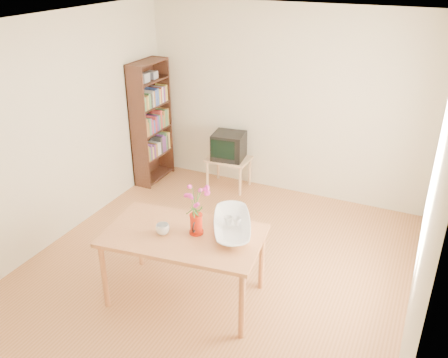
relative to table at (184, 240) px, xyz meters
The scene contains 11 objects.
room 0.80m from the table, 79.06° to the left, with size 4.50×4.50×4.50m.
table is the anchor object (origin of this frame).
tv_stand 2.54m from the table, 104.59° to the left, with size 0.60×0.45×0.46m.
bookshelf 2.86m from the table, 128.71° to the left, with size 0.28×0.70×1.80m.
pitcher 0.21m from the table, 31.14° to the left, with size 0.14×0.21×0.21m.
flowers 0.45m from the table, 30.57° to the left, with size 0.23×0.23×0.33m, color #EC37AB, non-canonical shape.
mug 0.23m from the table, 153.82° to the right, with size 0.13×0.13×0.10m, color white.
bowl 0.57m from the table, 35.45° to the left, with size 0.53×0.53×0.50m, color white.
teacup_a 0.52m from the table, 38.49° to the left, with size 0.07×0.07×0.07m, color white.
teacup_b 0.59m from the table, 34.37° to the left, with size 0.07×0.07×0.07m, color white.
television 2.54m from the table, 104.52° to the left, with size 0.48×0.46×0.38m.
Camera 1 is at (1.90, -3.78, 3.18)m, focal length 38.00 mm.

